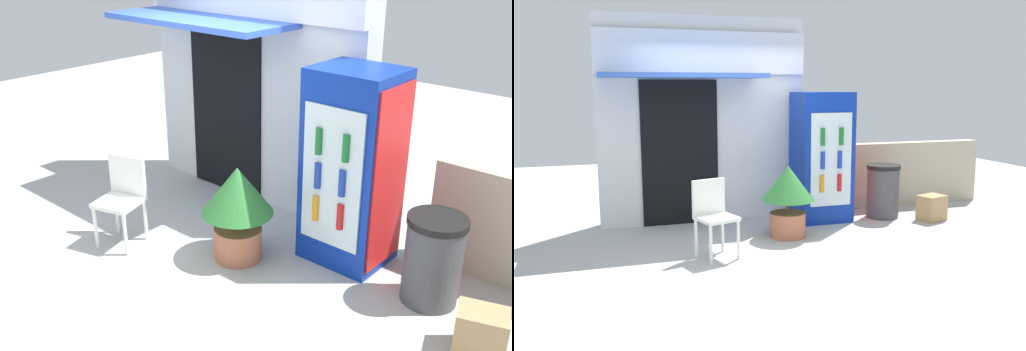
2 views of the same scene
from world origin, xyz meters
TOP-DOWN VIEW (x-y plane):
  - ground at (0.00, 0.00)m, footprint 16.00×16.00m
  - storefront_building at (-0.36, 1.61)m, footprint 2.90×1.10m
  - drink_cooler at (1.29, 1.11)m, footprint 0.77×0.71m
  - plastic_chair at (-0.57, -0.10)m, footprint 0.51×0.50m
  - potted_plant_near_shop at (0.51, 0.40)m, footprint 0.68×0.68m
  - trash_bin at (2.21, 0.96)m, footprint 0.50×0.50m
  - cardboard_box at (2.79, 0.57)m, footprint 0.44×0.39m

SIDE VIEW (x-z plane):
  - ground at x=0.00m, z-range 0.00..0.00m
  - cardboard_box at x=2.79m, z-range 0.00..0.37m
  - trash_bin at x=2.21m, z-range 0.00..0.79m
  - plastic_chair at x=-0.57m, z-range 0.08..0.96m
  - potted_plant_near_shop at x=0.51m, z-range 0.11..1.04m
  - drink_cooler at x=1.29m, z-range 0.00..1.84m
  - storefront_building at x=-0.36m, z-range 0.06..2.93m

